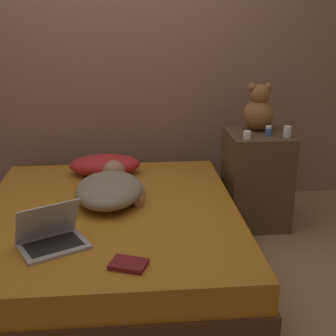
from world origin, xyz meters
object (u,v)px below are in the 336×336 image
(bottle_blue, at_px, (268,131))
(pillow, at_px, (105,165))
(bottle_clear, at_px, (287,132))
(bottle_white, at_px, (247,135))
(laptop, at_px, (51,236))
(book, at_px, (129,264))
(person_lying, at_px, (110,188))
(teddy_bear, at_px, (259,110))

(bottle_blue, bearing_deg, pillow, 173.34)
(bottle_clear, distance_m, bottle_white, 0.30)
(pillow, height_order, laptop, laptop)
(bottle_blue, bearing_deg, book, -130.80)
(person_lying, xyz_separation_m, bottle_white, (0.95, 0.28, 0.25))
(bottle_clear, xyz_separation_m, bottle_white, (-0.29, -0.02, -0.01))
(bottle_clear, distance_m, book, 1.64)
(pillow, bearing_deg, person_lying, -84.18)
(bottle_blue, relative_size, bottle_white, 1.28)
(pillow, xyz_separation_m, teddy_bear, (1.15, 0.03, 0.38))
(person_lying, distance_m, bottle_white, 1.03)
(teddy_bear, xyz_separation_m, bottle_white, (-0.14, -0.24, -0.13))
(teddy_bear, bearing_deg, laptop, -141.44)
(bottle_clear, relative_size, book, 0.39)
(bottle_blue, distance_m, bottle_white, 0.19)
(person_lying, xyz_separation_m, book, (0.11, -0.83, -0.07))
(pillow, distance_m, bottle_clear, 1.34)
(laptop, bearing_deg, bottle_blue, 6.13)
(pillow, relative_size, teddy_bear, 1.48)
(pillow, relative_size, book, 2.53)
(bottle_clear, height_order, book, bottle_clear)
(person_lying, xyz_separation_m, bottle_clear, (1.25, 0.30, 0.26))
(bottle_blue, bearing_deg, laptop, -146.53)
(person_lying, bearing_deg, bottle_white, 20.58)
(bottle_blue, distance_m, bottle_clear, 0.13)
(teddy_bear, relative_size, book, 1.71)
(person_lying, distance_m, teddy_bear, 1.27)
(teddy_bear, bearing_deg, bottle_white, -120.90)
(laptop, bearing_deg, bottle_white, 7.56)
(person_lying, bearing_deg, laptop, -112.28)
(person_lying, bearing_deg, bottle_clear, 17.71)
(bottle_white, bearing_deg, teddy_bear, 59.10)
(pillow, distance_m, teddy_bear, 1.21)
(bottle_blue, height_order, bottle_clear, bottle_clear)
(bottle_white, bearing_deg, person_lying, -163.50)
(laptop, xyz_separation_m, bottle_clear, (1.54, 0.89, 0.29))
(laptop, distance_m, bottle_clear, 1.80)
(bottle_blue, bearing_deg, teddy_bear, 100.58)
(pillow, height_order, bottle_clear, bottle_clear)
(bottle_white, height_order, book, bottle_white)
(person_lying, relative_size, teddy_bear, 2.08)
(book, bearing_deg, bottle_clear, 44.78)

